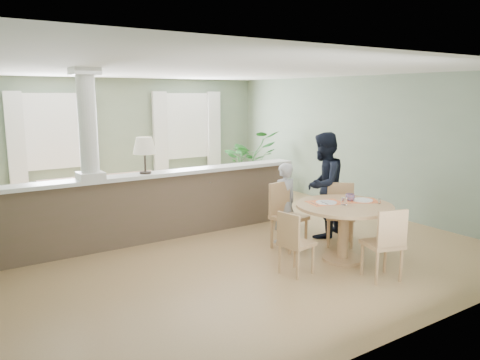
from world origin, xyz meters
TOP-DOWN VIEW (x-y plane):
  - ground at (0.00, 0.00)m, footprint 8.00×8.00m
  - room_shell at (-0.03, 0.63)m, footprint 7.02×8.02m
  - pony_wall at (-0.99, 0.20)m, footprint 5.32×0.38m
  - sofa at (-1.24, 1.66)m, footprint 2.87×1.16m
  - houseplant at (2.52, 2.52)m, footprint 1.41×1.24m
  - dining_table at (0.94, -2.13)m, footprint 1.35×1.35m
  - chair_far_boy at (0.61, -1.23)m, footprint 0.52×0.52m
  - chair_far_man at (1.46, -1.55)m, footprint 0.61×0.61m
  - chair_near at (0.83, -2.96)m, footprint 0.53×0.53m
  - chair_side at (-0.01, -2.17)m, footprint 0.44×0.44m
  - child_person at (0.74, -1.03)m, footprint 0.47×0.31m
  - man_person at (1.50, -1.11)m, footprint 1.03×0.94m

SIDE VIEW (x-z plane):
  - ground at x=0.00m, z-range 0.00..0.00m
  - sofa at x=-1.24m, z-range 0.00..0.83m
  - chair_side at x=-0.01m, z-range 0.04..0.89m
  - chair_near at x=0.83m, z-range 0.05..0.99m
  - chair_far_man at x=1.46m, z-range 0.05..1.01m
  - chair_far_boy at x=0.61m, z-range 0.05..1.06m
  - child_person at x=0.74m, z-range 0.00..1.29m
  - dining_table at x=0.94m, z-range 0.19..1.11m
  - pony_wall at x=-0.99m, z-range -0.64..2.06m
  - houseplant at x=2.52m, z-range 0.00..1.49m
  - man_person at x=1.50m, z-range 0.00..1.73m
  - room_shell at x=-0.03m, z-range 0.46..3.17m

